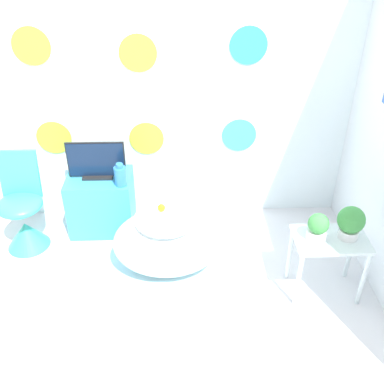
% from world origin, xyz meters
% --- Properties ---
extents(ground_plane, '(12.00, 12.00, 0.00)m').
position_xyz_m(ground_plane, '(0.00, 0.00, 0.00)').
color(ground_plane, silver).
extents(wall_back_dotted, '(4.45, 0.05, 2.60)m').
position_xyz_m(wall_back_dotted, '(-0.00, 1.66, 1.30)').
color(wall_back_dotted, white).
rests_on(wall_back_dotted, ground_plane).
extents(rug, '(1.22, 0.97, 0.01)m').
position_xyz_m(rug, '(0.12, 0.68, 0.00)').
color(rug, silver).
rests_on(rug, ground_plane).
extents(bathtub, '(0.83, 0.58, 0.50)m').
position_xyz_m(bathtub, '(0.17, 0.85, 0.25)').
color(bathtub, white).
rests_on(bathtub, ground_plane).
extents(rubber_duck, '(0.06, 0.06, 0.07)m').
position_xyz_m(rubber_duck, '(0.14, 0.91, 0.54)').
color(rubber_duck, yellow).
rests_on(rubber_duck, bathtub).
extents(chair, '(0.37, 0.37, 0.83)m').
position_xyz_m(chair, '(-1.01, 1.17, 0.27)').
color(chair, '#38B2A3').
rests_on(chair, ground_plane).
extents(tv_cabinet, '(0.54, 0.41, 0.52)m').
position_xyz_m(tv_cabinet, '(-0.41, 1.40, 0.26)').
color(tv_cabinet, '#389ED6').
rests_on(tv_cabinet, ground_plane).
extents(tv, '(0.48, 0.12, 0.32)m').
position_xyz_m(tv, '(-0.41, 1.40, 0.66)').
color(tv, black).
rests_on(tv, tv_cabinet).
extents(vase, '(0.10, 0.10, 0.20)m').
position_xyz_m(vase, '(-0.20, 1.27, 0.61)').
color(vase, '#2D72B7').
rests_on(vase, tv_cabinet).
extents(side_table, '(0.51, 0.34, 0.50)m').
position_xyz_m(side_table, '(1.33, 0.56, 0.41)').
color(side_table, silver).
rests_on(side_table, ground_plane).
extents(potted_plant_left, '(0.14, 0.14, 0.21)m').
position_xyz_m(potted_plant_left, '(1.21, 0.55, 0.60)').
color(potted_plant_left, white).
rests_on(potted_plant_left, side_table).
extents(potted_plant_right, '(0.19, 0.19, 0.24)m').
position_xyz_m(potted_plant_right, '(1.45, 0.57, 0.63)').
color(potted_plant_right, white).
rests_on(potted_plant_right, side_table).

